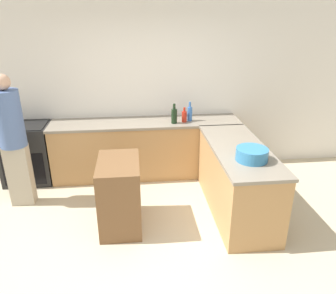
{
  "coord_description": "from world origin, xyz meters",
  "views": [
    {
      "loc": [
        -0.17,
        -3.04,
        2.51
      ],
      "look_at": [
        0.22,
        0.66,
        0.96
      ],
      "focal_mm": 35.0,
      "sensor_mm": 36.0,
      "label": 1
    }
  ],
  "objects_px": {
    "island_table": "(120,194)",
    "water_bottle_blue": "(190,113)",
    "range_oven": "(28,153)",
    "wine_bottle_dark": "(174,116)",
    "hot_sauce_bottle": "(184,116)",
    "person_by_range": "(13,137)",
    "mixing_bowl": "(252,154)"
  },
  "relations": [
    {
      "from": "island_table",
      "to": "water_bottle_blue",
      "type": "bearing_deg",
      "value": 50.8
    },
    {
      "from": "island_table",
      "to": "water_bottle_blue",
      "type": "distance_m",
      "value": 1.8
    },
    {
      "from": "range_oven",
      "to": "wine_bottle_dark",
      "type": "distance_m",
      "value": 2.35
    },
    {
      "from": "hot_sauce_bottle",
      "to": "person_by_range",
      "type": "xyz_separation_m",
      "value": [
        -2.35,
        -0.61,
        -0.02
      ]
    },
    {
      "from": "range_oven",
      "to": "water_bottle_blue",
      "type": "bearing_deg",
      "value": -0.75
    },
    {
      "from": "water_bottle_blue",
      "to": "person_by_range",
      "type": "bearing_deg",
      "value": -164.9
    },
    {
      "from": "island_table",
      "to": "person_by_range",
      "type": "distance_m",
      "value": 1.62
    },
    {
      "from": "mixing_bowl",
      "to": "person_by_range",
      "type": "bearing_deg",
      "value": 163.5
    },
    {
      "from": "wine_bottle_dark",
      "to": "water_bottle_blue",
      "type": "bearing_deg",
      "value": 20.09
    },
    {
      "from": "range_oven",
      "to": "water_bottle_blue",
      "type": "height_order",
      "value": "water_bottle_blue"
    },
    {
      "from": "mixing_bowl",
      "to": "person_by_range",
      "type": "distance_m",
      "value": 3.04
    },
    {
      "from": "island_table",
      "to": "hot_sauce_bottle",
      "type": "bearing_deg",
      "value": 52.32
    },
    {
      "from": "mixing_bowl",
      "to": "wine_bottle_dark",
      "type": "distance_m",
      "value": 1.6
    },
    {
      "from": "island_table",
      "to": "mixing_bowl",
      "type": "bearing_deg",
      "value": -7.6
    },
    {
      "from": "island_table",
      "to": "person_by_range",
      "type": "relative_size",
      "value": 0.48
    },
    {
      "from": "island_table",
      "to": "wine_bottle_dark",
      "type": "bearing_deg",
      "value": 56.23
    },
    {
      "from": "island_table",
      "to": "mixing_bowl",
      "type": "distance_m",
      "value": 1.65
    },
    {
      "from": "wine_bottle_dark",
      "to": "mixing_bowl",
      "type": "bearing_deg",
      "value": -63.24
    },
    {
      "from": "water_bottle_blue",
      "to": "wine_bottle_dark",
      "type": "relative_size",
      "value": 0.99
    },
    {
      "from": "water_bottle_blue",
      "to": "person_by_range",
      "type": "height_order",
      "value": "person_by_range"
    },
    {
      "from": "range_oven",
      "to": "mixing_bowl",
      "type": "xyz_separation_m",
      "value": [
        3.0,
        -1.56,
        0.53
      ]
    },
    {
      "from": "mixing_bowl",
      "to": "island_table",
      "type": "bearing_deg",
      "value": 172.4
    },
    {
      "from": "wine_bottle_dark",
      "to": "person_by_range",
      "type": "distance_m",
      "value": 2.26
    },
    {
      "from": "hot_sauce_bottle",
      "to": "wine_bottle_dark",
      "type": "height_order",
      "value": "wine_bottle_dark"
    },
    {
      "from": "island_table",
      "to": "hot_sauce_bottle",
      "type": "xyz_separation_m",
      "value": [
        0.98,
        1.27,
        0.57
      ]
    },
    {
      "from": "mixing_bowl",
      "to": "hot_sauce_bottle",
      "type": "distance_m",
      "value": 1.58
    },
    {
      "from": "person_by_range",
      "to": "island_table",
      "type": "bearing_deg",
      "value": -25.58
    },
    {
      "from": "mixing_bowl",
      "to": "wine_bottle_dark",
      "type": "xyz_separation_m",
      "value": [
        -0.72,
        1.43,
        0.05
      ]
    },
    {
      "from": "range_oven",
      "to": "water_bottle_blue",
      "type": "distance_m",
      "value": 2.6
    },
    {
      "from": "water_bottle_blue",
      "to": "hot_sauce_bottle",
      "type": "xyz_separation_m",
      "value": [
        -0.09,
        -0.05,
        -0.03
      ]
    },
    {
      "from": "range_oven",
      "to": "hot_sauce_bottle",
      "type": "xyz_separation_m",
      "value": [
        2.44,
        -0.08,
        0.54
      ]
    },
    {
      "from": "person_by_range",
      "to": "hot_sauce_bottle",
      "type": "bearing_deg",
      "value": 14.62
    }
  ]
}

